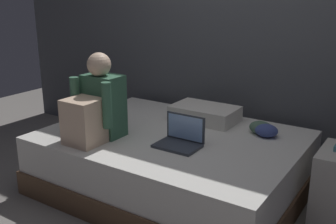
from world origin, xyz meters
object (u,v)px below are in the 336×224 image
(person_sitting, at_px, (96,107))
(laptop, at_px, (181,138))
(bed, at_px, (172,162))
(clothes_pile, at_px, (263,129))
(pillow, at_px, (205,113))

(person_sitting, distance_m, laptop, 0.69)
(bed, relative_size, clothes_pile, 8.22)
(laptop, height_order, clothes_pile, laptop)
(person_sitting, distance_m, clothes_pile, 1.32)
(person_sitting, relative_size, clothes_pile, 2.69)
(bed, relative_size, laptop, 6.25)
(laptop, bearing_deg, pillow, 102.03)
(person_sitting, xyz_separation_m, pillow, (0.49, 0.84, -0.19))
(laptop, xyz_separation_m, pillow, (-0.13, 0.62, 0.01))
(laptop, height_order, pillow, laptop)
(person_sitting, height_order, laptop, person_sitting)
(laptop, bearing_deg, bed, 136.95)
(person_sitting, bearing_deg, clothes_pile, 36.34)
(laptop, bearing_deg, clothes_pile, 51.77)
(person_sitting, xyz_separation_m, laptop, (0.62, 0.22, -0.20))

